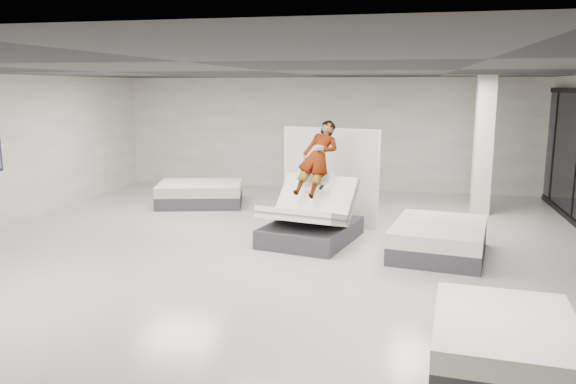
# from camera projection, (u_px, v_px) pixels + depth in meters

# --- Properties ---
(room) EXTENTS (14.00, 14.04, 3.20)m
(room) POSITION_uv_depth(u_px,v_px,m) (268.00, 168.00, 9.43)
(room) COLOR beige
(room) RESTS_ON ground
(hero_bed) EXTENTS (1.90, 2.28, 1.31)m
(hero_bed) POSITION_uv_depth(u_px,v_px,m) (311.00, 221.00, 10.78)
(hero_bed) COLOR #39393E
(hero_bed) RESTS_ON floor
(person) EXTENTS (0.95, 1.70, 1.28)m
(person) POSITION_uv_depth(u_px,v_px,m) (318.00, 174.00, 10.91)
(person) COLOR slate
(person) RESTS_ON hero_bed
(remote) EXTENTS (0.08, 0.15, 0.08)m
(remote) POSITION_uv_depth(u_px,v_px,m) (321.00, 187.00, 10.55)
(remote) COLOR black
(remote) RESTS_ON person
(divider_panel) EXTENTS (2.18, 0.90, 2.08)m
(divider_panel) POSITION_uv_depth(u_px,v_px,m) (330.00, 176.00, 12.14)
(divider_panel) COLOR white
(divider_panel) RESTS_ON floor
(flat_bed_right_far) EXTENTS (1.84, 2.27, 0.56)m
(flat_bed_right_far) POSITION_uv_depth(u_px,v_px,m) (439.00, 239.00, 9.95)
(flat_bed_right_far) COLOR #39393E
(flat_bed_right_far) RESTS_ON floor
(flat_bed_right_near) EXTENTS (1.61, 2.06, 0.53)m
(flat_bed_right_near) POSITION_uv_depth(u_px,v_px,m) (504.00, 343.00, 5.97)
(flat_bed_right_near) COLOR #39393E
(flat_bed_right_near) RESTS_ON floor
(flat_bed_left_far) EXTENTS (2.37, 2.00, 0.56)m
(flat_bed_left_far) POSITION_uv_depth(u_px,v_px,m) (200.00, 194.00, 14.15)
(flat_bed_left_far) COLOR #39393E
(flat_bed_left_far) RESTS_ON floor
(column) EXTENTS (0.40, 0.40, 3.20)m
(column) POSITION_uv_depth(u_px,v_px,m) (483.00, 146.00, 12.94)
(column) COLOR white
(column) RESTS_ON floor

